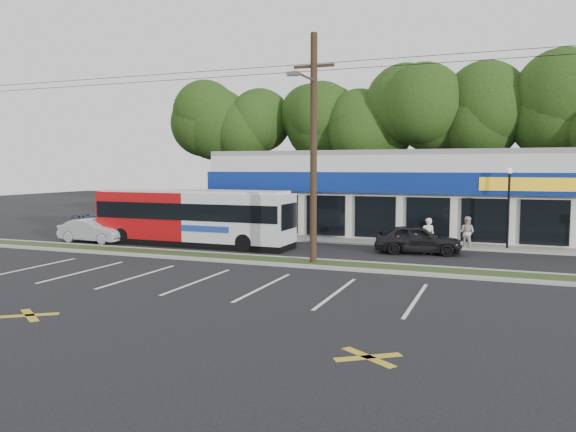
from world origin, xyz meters
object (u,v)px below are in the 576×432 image
Objects in this scene: utility_pole at (309,141)px; pedestrian_a at (428,236)px; lamp_post at (509,199)px; car_dark at (418,239)px; car_silver at (93,231)px; car_blue at (106,225)px; pedestrian_b at (467,233)px; metrobus at (193,216)px.

utility_pole reaches higher than pedestrian_a.
pedestrian_a is (-3.69, -2.80, -1.77)m from lamp_post.
car_silver is at bearing 89.39° from car_dark.
car_dark reaches higher than car_blue.
metrobus is at bearing 33.59° from pedestrian_b.
pedestrian_a is (0.48, 0.06, 0.18)m from car_dark.
car_dark is (11.96, 1.44, -0.89)m from metrobus.
car_silver is 0.95× the size of car_blue.
utility_pole is at bearing -99.69° from car_silver.
car_dark is at bearing 67.61° from pedestrian_b.
pedestrian_a is (12.43, 1.50, -0.72)m from metrobus.
lamp_post reaches higher than metrobus.
utility_pole is 12.40× the size of car_silver.
utility_pole is 11.81× the size of car_blue.
lamp_post is at bearing 15.53° from metrobus.
metrobus is 2.82× the size of car_silver.
utility_pole is 4.40× the size of metrobus.
car_blue is (-15.83, 6.00, -4.80)m from utility_pole.
car_dark is 2.36× the size of pedestrian_a.
pedestrian_a is at bearing 7.47° from metrobus.
pedestrian_a is at bearing -93.44° from car_blue.
utility_pole is 11.67m from lamp_post.
pedestrian_b is (2.16, 2.56, 0.14)m from car_dark.
lamp_post is at bearing 43.95° from utility_pole.
pedestrian_b is at bearing 16.41° from metrobus.
car_blue is at bearing 21.87° from pedestrian_b.
pedestrian_a is at bearing -81.52° from car_silver.
lamp_post is at bearing -63.81° from car_dark.
pedestrian_a is at bearing -142.80° from lamp_post.
car_silver is 20.74m from pedestrian_b.
car_blue is (-1.87, 3.42, -0.05)m from car_silver.
car_blue is (-7.88, 2.42, -1.00)m from metrobus.
car_dark is at bearing -145.48° from lamp_post.
lamp_post is 1.00× the size of car_dark.
metrobus is (-16.12, -4.30, -1.06)m from lamp_post.
car_dark is 19.86m from car_blue.
car_dark is 3.36m from pedestrian_b.
metrobus is at bearing -11.53° from pedestrian_a.
metrobus is 8.30m from car_blue.
pedestrian_b is (20.13, 5.00, 0.19)m from car_silver.
car_dark is at bearing -93.69° from car_blue.
car_blue is 2.47× the size of pedestrian_b.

